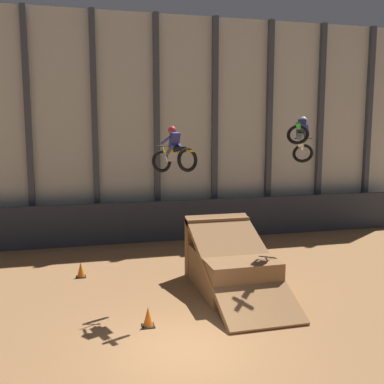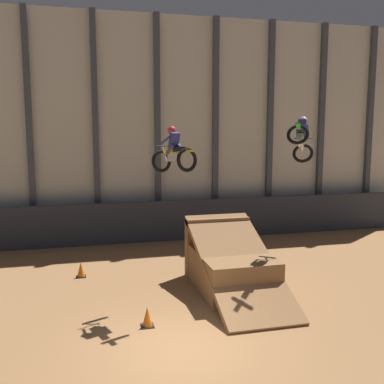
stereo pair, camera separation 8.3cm
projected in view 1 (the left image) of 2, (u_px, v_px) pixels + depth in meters
The scene contains 8 objects.
ground_plane at pixel (183, 350), 11.35m from camera, with size 60.00×60.00×0.00m, color #996B42.
arena_back_wall at pixel (126, 128), 22.25m from camera, with size 32.00×0.40×11.14m.
lower_barrier at pixel (130, 223), 21.85m from camera, with size 31.36×0.20×2.01m.
dirt_ramp at pixel (229, 265), 15.75m from camera, with size 2.42×5.28×2.41m.
rider_bike_left_air at pixel (174, 153), 13.92m from camera, with size 1.28×1.77×1.50m.
rider_bike_right_air at pixel (301, 138), 15.36m from camera, with size 1.58×1.78×1.67m.
traffic_cone_near_ramp at pixel (81, 270), 16.90m from camera, with size 0.36×0.36×0.58m.
traffic_cone_arena_edge at pixel (148, 317), 12.68m from camera, with size 0.36×0.36×0.58m.
Camera 1 is at (-2.45, -10.39, 5.57)m, focal length 42.00 mm.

